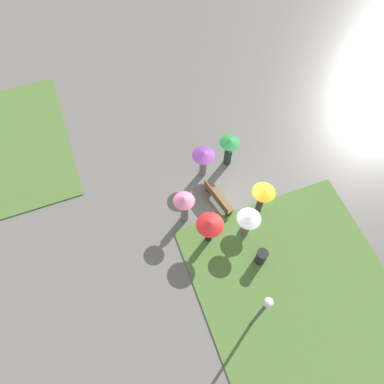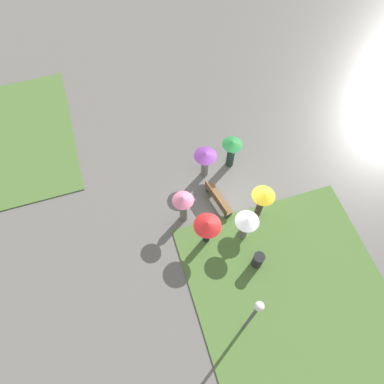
% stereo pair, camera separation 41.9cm
% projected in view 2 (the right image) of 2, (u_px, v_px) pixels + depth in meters
% --- Properties ---
extents(ground_plane, '(90.00, 90.00, 0.00)m').
position_uv_depth(ground_plane, '(229.00, 198.00, 17.58)').
color(ground_plane, '#66635E').
extents(lawn_patch_near, '(9.77, 7.88, 0.06)m').
position_uv_depth(lawn_patch_near, '(299.00, 311.00, 15.08)').
color(lawn_patch_near, '#4C7033').
rests_on(lawn_patch_near, ground_plane).
extents(lawn_patch_far, '(7.97, 7.34, 0.06)m').
position_uv_depth(lawn_patch_far, '(0.00, 143.00, 19.08)').
color(lawn_patch_far, '#4C7033').
rests_on(lawn_patch_far, ground_plane).
extents(park_bench, '(1.85, 0.81, 0.90)m').
position_uv_depth(park_bench, '(218.00, 199.00, 17.04)').
color(park_bench, brown).
rests_on(park_bench, ground_plane).
extents(lamp_post, '(0.32, 0.32, 4.05)m').
position_uv_depth(lamp_post, '(253.00, 314.00, 12.51)').
color(lamp_post, '#474C51').
rests_on(lamp_post, ground_plane).
extents(trash_bin, '(0.48, 0.48, 0.95)m').
position_uv_depth(trash_bin, '(258.00, 260.00, 15.64)').
color(trash_bin, '#232326').
rests_on(trash_bin, ground_plane).
extents(crowd_person_white, '(1.01, 1.01, 1.82)m').
position_uv_depth(crowd_person_white, '(246.00, 224.00, 15.50)').
color(crowd_person_white, slate).
rests_on(crowd_person_white, ground_plane).
extents(crowd_person_green, '(0.94, 0.94, 1.87)m').
position_uv_depth(crowd_person_green, '(232.00, 150.00, 17.42)').
color(crowd_person_green, '#1E3328').
rests_on(crowd_person_green, ground_plane).
extents(crowd_person_pink, '(0.91, 0.91, 2.01)m').
position_uv_depth(crowd_person_pink, '(183.00, 204.00, 15.88)').
color(crowd_person_pink, slate).
rests_on(crowd_person_pink, ground_plane).
extents(crowd_person_purple, '(1.04, 1.04, 1.77)m').
position_uv_depth(crowd_person_purple, '(205.00, 159.00, 17.10)').
color(crowd_person_purple, slate).
rests_on(crowd_person_purple, ground_plane).
extents(crowd_person_red, '(1.15, 1.15, 1.84)m').
position_uv_depth(crowd_person_red, '(207.00, 227.00, 15.31)').
color(crowd_person_red, black).
rests_on(crowd_person_red, ground_plane).
extents(crowd_person_yellow, '(1.00, 1.00, 1.99)m').
position_uv_depth(crowd_person_yellow, '(262.00, 199.00, 15.91)').
color(crowd_person_yellow, '#47382D').
rests_on(crowd_person_yellow, ground_plane).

